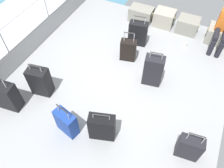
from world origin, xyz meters
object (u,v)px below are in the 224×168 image
at_px(suitcase_3, 102,127).
at_px(paper_cup, 185,44).
at_px(suitcase_0, 40,81).
at_px(cargo_crate_0, 141,14).
at_px(cargo_crate_2, 188,25).
at_px(suitcase_6, 6,96).
at_px(passenger_seated, 224,26).
at_px(cargo_crate_3, 219,35).
at_px(suitcase_7, 138,33).
at_px(suitcase_2, 189,148).
at_px(suitcase_1, 66,123).
at_px(suitcase_5, 153,71).
at_px(cargo_crate_1, 164,18).
at_px(suitcase_4, 128,50).

distance_m(suitcase_3, paper_cup, 3.04).
bearing_deg(suitcase_0, cargo_crate_0, 73.43).
xyz_separation_m(cargo_crate_2, suitcase_6, (-2.50, -3.70, 0.12)).
bearing_deg(cargo_crate_2, passenger_seated, -18.17).
height_order(cargo_crate_3, suitcase_7, suitcase_7).
bearing_deg(suitcase_2, suitcase_3, -168.55).
relative_size(suitcase_1, suitcase_6, 0.86).
distance_m(suitcase_5, paper_cup, 1.50).
bearing_deg(paper_cup, suitcase_0, -131.00).
height_order(suitcase_1, suitcase_2, suitcase_1).
relative_size(suitcase_2, suitcase_3, 1.04).
relative_size(cargo_crate_3, suitcase_3, 0.88).
height_order(cargo_crate_1, suitcase_4, suitcase_4).
xyz_separation_m(cargo_crate_0, cargo_crate_3, (2.00, -0.01, 0.01)).
height_order(cargo_crate_2, suitcase_3, suitcase_3).
bearing_deg(paper_cup, suitcase_2, -76.03).
height_order(cargo_crate_1, suitcase_3, suitcase_3).
distance_m(suitcase_1, suitcase_2, 2.04).
relative_size(passenger_seated, suitcase_7, 1.44).
bearing_deg(cargo_crate_0, cargo_crate_3, -0.29).
relative_size(passenger_seated, suitcase_2, 1.54).
xyz_separation_m(suitcase_2, suitcase_7, (-1.74, 2.25, 0.04)).
relative_size(suitcase_0, suitcase_1, 1.06).
relative_size(suitcase_6, suitcase_7, 1.10).
relative_size(cargo_crate_1, suitcase_7, 0.71).
distance_m(cargo_crate_1, suitcase_5, 2.03).
relative_size(cargo_crate_1, cargo_crate_3, 0.90).
distance_m(suitcase_2, suitcase_7, 2.84).
height_order(suitcase_6, suitcase_7, suitcase_6).
bearing_deg(cargo_crate_0, passenger_seated, -5.50).
distance_m(suitcase_5, suitcase_7, 1.24).
xyz_separation_m(suitcase_7, paper_cup, (1.08, 0.40, -0.24)).
height_order(cargo_crate_0, suitcase_3, suitcase_3).
relative_size(cargo_crate_1, suitcase_4, 0.73).
height_order(cargo_crate_0, cargo_crate_2, cargo_crate_2).
bearing_deg(suitcase_7, cargo_crate_2, 44.80).
distance_m(cargo_crate_0, suitcase_3, 3.49).
relative_size(suitcase_5, paper_cup, 8.28).
height_order(suitcase_3, suitcase_5, suitcase_5).
height_order(suitcase_0, suitcase_1, suitcase_0).
bearing_deg(paper_cup, passenger_seated, 25.07).
relative_size(cargo_crate_2, cargo_crate_3, 0.92).
distance_m(cargo_crate_1, suitcase_0, 3.52).
xyz_separation_m(suitcase_1, suitcase_3, (0.59, 0.17, 0.02)).
bearing_deg(suitcase_3, suitcase_1, -163.72).
distance_m(cargo_crate_2, suitcase_5, 2.01).
xyz_separation_m(cargo_crate_1, suitcase_0, (-1.53, -3.17, 0.11)).
bearing_deg(cargo_crate_2, suitcase_4, -121.98).
height_order(suitcase_0, suitcase_6, suitcase_6).
xyz_separation_m(cargo_crate_1, suitcase_3, (-0.02, -3.51, 0.08)).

